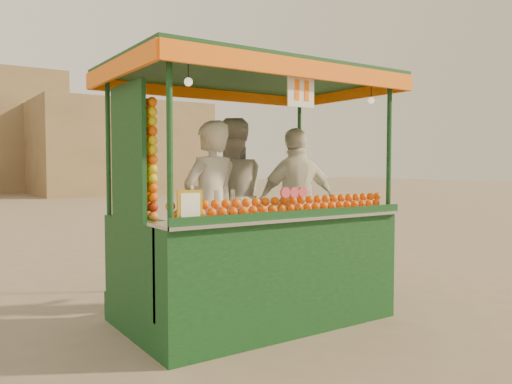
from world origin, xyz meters
TOP-DOWN VIEW (x-y plane):
  - ground at (0.00, 0.00)m, footprint 90.00×90.00m
  - building_right at (7.00, 24.00)m, footprint 9.00×6.00m
  - juice_cart at (0.08, 0.05)m, footprint 2.78×1.80m
  - vendor_left at (-0.34, 0.13)m, footprint 0.70×0.55m
  - vendor_middle at (0.26, 0.75)m, footprint 1.03×0.89m
  - vendor_right at (0.91, 0.36)m, footprint 1.05×0.58m

SIDE VIEW (x-z plane):
  - ground at x=0.00m, z-range 0.00..0.00m
  - juice_cart at x=0.08m, z-range -0.44..2.08m
  - vendor_right at x=0.91m, z-range 0.29..1.99m
  - vendor_left at x=-0.34m, z-range 0.29..1.99m
  - vendor_middle at x=0.26m, z-range 0.29..2.10m
  - building_right at x=7.00m, z-range 0.00..5.00m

